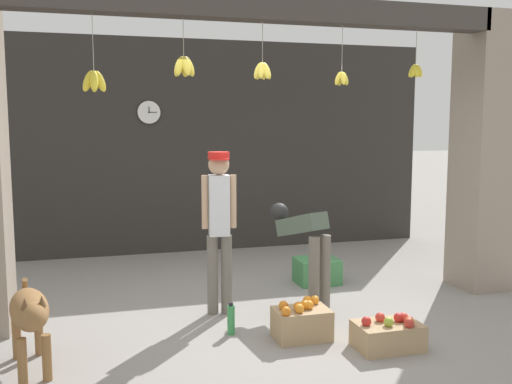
{
  "coord_description": "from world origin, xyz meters",
  "views": [
    {
      "loc": [
        -1.61,
        -5.28,
        1.9
      ],
      "look_at": [
        0.0,
        0.46,
        1.19
      ],
      "focal_mm": 40.0,
      "sensor_mm": 36.0,
      "label": 1
    }
  ],
  "objects_px": {
    "produce_box_green": "(317,271)",
    "water_bottle": "(231,319)",
    "wall_clock": "(149,112)",
    "fruit_crate_oranges": "(302,322)",
    "worker_stooping": "(305,243)",
    "shopkeeper": "(219,220)",
    "dog": "(30,313)",
    "fruit_crate_apples": "(389,334)"
  },
  "relations": [
    {
      "from": "fruit_crate_apples",
      "to": "water_bottle",
      "type": "xyz_separation_m",
      "value": [
        -1.21,
        0.69,
        0.01
      ]
    },
    {
      "from": "dog",
      "to": "fruit_crate_oranges",
      "type": "bearing_deg",
      "value": 80.85
    },
    {
      "from": "shopkeeper",
      "to": "wall_clock",
      "type": "height_order",
      "value": "wall_clock"
    },
    {
      "from": "worker_stooping",
      "to": "fruit_crate_apples",
      "type": "height_order",
      "value": "worker_stooping"
    },
    {
      "from": "produce_box_green",
      "to": "shopkeeper",
      "type": "bearing_deg",
      "value": -150.54
    },
    {
      "from": "dog",
      "to": "shopkeeper",
      "type": "relative_size",
      "value": 0.63
    },
    {
      "from": "water_bottle",
      "to": "wall_clock",
      "type": "xyz_separation_m",
      "value": [
        -0.38,
        3.45,
        1.92
      ]
    },
    {
      "from": "dog",
      "to": "water_bottle",
      "type": "xyz_separation_m",
      "value": [
        1.66,
        0.34,
        -0.32
      ]
    },
    {
      "from": "water_bottle",
      "to": "wall_clock",
      "type": "relative_size",
      "value": 0.87
    },
    {
      "from": "fruit_crate_oranges",
      "to": "water_bottle",
      "type": "height_order",
      "value": "fruit_crate_oranges"
    },
    {
      "from": "dog",
      "to": "worker_stooping",
      "type": "bearing_deg",
      "value": 95.74
    },
    {
      "from": "wall_clock",
      "to": "fruit_crate_apples",
      "type": "bearing_deg",
      "value": -68.89
    },
    {
      "from": "shopkeeper",
      "to": "worker_stooping",
      "type": "xyz_separation_m",
      "value": [
        0.84,
        -0.18,
        -0.25
      ]
    },
    {
      "from": "dog",
      "to": "water_bottle",
      "type": "height_order",
      "value": "dog"
    },
    {
      "from": "shopkeeper",
      "to": "water_bottle",
      "type": "bearing_deg",
      "value": 94.8
    },
    {
      "from": "worker_stooping",
      "to": "fruit_crate_oranges",
      "type": "xyz_separation_m",
      "value": [
        -0.28,
        -0.68,
        -0.56
      ]
    },
    {
      "from": "shopkeeper",
      "to": "fruit_crate_apples",
      "type": "distance_m",
      "value": 1.93
    },
    {
      "from": "dog",
      "to": "fruit_crate_oranges",
      "type": "height_order",
      "value": "dog"
    },
    {
      "from": "wall_clock",
      "to": "fruit_crate_oranges",
      "type": "bearing_deg",
      "value": -75.48
    },
    {
      "from": "shopkeeper",
      "to": "worker_stooping",
      "type": "height_order",
      "value": "shopkeeper"
    },
    {
      "from": "shopkeeper",
      "to": "fruit_crate_oranges",
      "type": "xyz_separation_m",
      "value": [
        0.56,
        -0.86,
        -0.8
      ]
    },
    {
      "from": "produce_box_green",
      "to": "water_bottle",
      "type": "height_order",
      "value": "produce_box_green"
    },
    {
      "from": "worker_stooping",
      "to": "wall_clock",
      "type": "bearing_deg",
      "value": 93.17
    },
    {
      "from": "worker_stooping",
      "to": "wall_clock",
      "type": "relative_size",
      "value": 3.13
    },
    {
      "from": "fruit_crate_apples",
      "to": "produce_box_green",
      "type": "height_order",
      "value": "same"
    },
    {
      "from": "produce_box_green",
      "to": "water_bottle",
      "type": "relative_size",
      "value": 1.68
    },
    {
      "from": "worker_stooping",
      "to": "fruit_crate_apples",
      "type": "distance_m",
      "value": 1.29
    },
    {
      "from": "produce_box_green",
      "to": "water_bottle",
      "type": "bearing_deg",
      "value": -135.43
    },
    {
      "from": "dog",
      "to": "produce_box_green",
      "type": "bearing_deg",
      "value": 108.26
    },
    {
      "from": "dog",
      "to": "produce_box_green",
      "type": "xyz_separation_m",
      "value": [
        3.03,
        1.7,
        -0.31
      ]
    },
    {
      "from": "dog",
      "to": "produce_box_green",
      "type": "distance_m",
      "value": 3.49
    },
    {
      "from": "water_bottle",
      "to": "produce_box_green",
      "type": "bearing_deg",
      "value": 44.57
    },
    {
      "from": "fruit_crate_oranges",
      "to": "produce_box_green",
      "type": "distance_m",
      "value": 1.81
    },
    {
      "from": "produce_box_green",
      "to": "wall_clock",
      "type": "xyz_separation_m",
      "value": [
        -1.76,
        2.1,
        1.91
      ]
    },
    {
      "from": "dog",
      "to": "fruit_crate_apples",
      "type": "xyz_separation_m",
      "value": [
        2.87,
        -0.34,
        -0.34
      ]
    },
    {
      "from": "shopkeeper",
      "to": "wall_clock",
      "type": "relative_size",
      "value": 4.77
    },
    {
      "from": "dog",
      "to": "fruit_crate_oranges",
      "type": "distance_m",
      "value": 2.26
    },
    {
      "from": "produce_box_green",
      "to": "water_bottle",
      "type": "distance_m",
      "value": 1.93
    },
    {
      "from": "produce_box_green",
      "to": "fruit_crate_apples",
      "type": "bearing_deg",
      "value": -94.51
    },
    {
      "from": "worker_stooping",
      "to": "fruit_crate_apples",
      "type": "relative_size",
      "value": 1.94
    },
    {
      "from": "fruit_crate_apples",
      "to": "water_bottle",
      "type": "height_order",
      "value": "fruit_crate_apples"
    },
    {
      "from": "dog",
      "to": "fruit_crate_oranges",
      "type": "relative_size",
      "value": 2.1
    }
  ]
}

